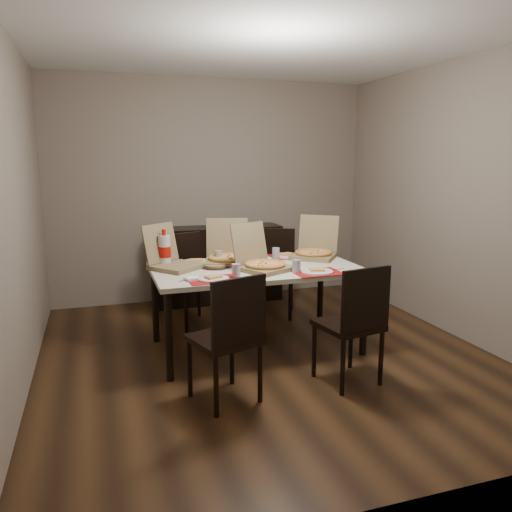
% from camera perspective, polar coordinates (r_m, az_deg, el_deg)
% --- Properties ---
extents(ground, '(3.80, 4.00, 0.02)m').
position_cam_1_polar(ground, '(4.45, 1.22, -11.38)').
color(ground, '#3D2513').
rests_on(ground, ground).
extents(room_walls, '(3.84, 4.02, 2.62)m').
position_cam_1_polar(room_walls, '(4.52, -0.52, 11.66)').
color(room_walls, gray).
rests_on(room_walls, ground).
extents(sideboard, '(1.50, 0.40, 0.90)m').
position_cam_1_polar(sideboard, '(5.95, -4.40, -0.94)').
color(sideboard, black).
rests_on(sideboard, ground).
extents(dining_table, '(1.80, 1.00, 0.75)m').
position_cam_1_polar(dining_table, '(4.40, 0.00, -2.13)').
color(dining_table, beige).
rests_on(dining_table, ground).
extents(chair_near_left, '(0.53, 0.53, 0.93)m').
position_cam_1_polar(chair_near_left, '(3.46, -3.02, -8.89)').
color(chair_near_left, black).
rests_on(chair_near_left, ground).
extents(chair_near_right, '(0.49, 0.49, 0.93)m').
position_cam_1_polar(chair_near_right, '(3.80, 11.20, -7.19)').
color(chair_near_right, black).
rests_on(chair_near_right, ground).
extents(chair_far_left, '(0.53, 0.53, 0.93)m').
position_cam_1_polar(chair_far_left, '(5.19, -7.72, -2.13)').
color(chair_far_left, black).
rests_on(chair_far_left, ground).
extents(chair_far_right, '(0.55, 0.55, 0.93)m').
position_cam_1_polar(chair_far_right, '(5.47, 2.17, -1.34)').
color(chair_far_right, black).
rests_on(chair_far_right, ground).
extents(setting_near_left, '(0.50, 0.30, 0.11)m').
position_cam_1_polar(setting_near_left, '(3.96, -4.49, -2.37)').
color(setting_near_left, '#AF0B10').
rests_on(setting_near_left, dining_table).
extents(setting_near_right, '(0.49, 0.30, 0.11)m').
position_cam_1_polar(setting_near_right, '(4.20, 6.39, -1.62)').
color(setting_near_right, '#AF0B10').
rests_on(setting_near_right, dining_table).
extents(setting_far_left, '(0.46, 0.30, 0.11)m').
position_cam_1_polar(setting_far_left, '(4.59, -6.40, -0.54)').
color(setting_far_left, '#AF0B10').
rests_on(setting_far_left, dining_table).
extents(setting_far_right, '(0.48, 0.30, 0.11)m').
position_cam_1_polar(setting_far_right, '(4.82, 3.25, 0.10)').
color(setting_far_right, '#AF0B10').
rests_on(setting_far_right, dining_table).
extents(napkin_loose, '(0.15, 0.15, 0.02)m').
position_cam_1_polar(napkin_loose, '(4.32, 0.66, -1.35)').
color(napkin_loose, white).
rests_on(napkin_loose, dining_table).
extents(pizza_box_center, '(0.54, 0.56, 0.39)m').
position_cam_1_polar(pizza_box_center, '(4.27, 0.73, -0.80)').
color(pizza_box_center, '#766444').
rests_on(pizza_box_center, dining_table).
extents(pizza_box_right, '(0.57, 0.58, 0.39)m').
position_cam_1_polar(pizza_box_right, '(4.83, 6.68, 0.53)').
color(pizza_box_right, '#766444').
rests_on(pizza_box_right, dining_table).
extents(pizza_box_left, '(0.55, 0.56, 0.38)m').
position_cam_1_polar(pizza_box_left, '(4.39, -9.44, -0.59)').
color(pizza_box_left, '#766444').
rests_on(pizza_box_left, dining_table).
extents(pizza_box_extra, '(0.48, 0.51, 0.39)m').
position_cam_1_polar(pizza_box_extra, '(4.57, -3.31, -0.04)').
color(pizza_box_extra, '#766444').
rests_on(pizza_box_extra, dining_table).
extents(faina_plate, '(0.25, 0.25, 0.03)m').
position_cam_1_polar(faina_plate, '(4.38, -4.68, -1.15)').
color(faina_plate, black).
rests_on(faina_plate, dining_table).
extents(dip_bowl, '(0.16, 0.16, 0.03)m').
position_cam_1_polar(dip_bowl, '(4.65, 0.97, -0.38)').
color(dip_bowl, white).
rests_on(dip_bowl, dining_table).
extents(soda_bottle, '(0.11, 0.11, 0.33)m').
position_cam_1_polar(soda_bottle, '(4.45, -10.42, 0.57)').
color(soda_bottle, silver).
rests_on(soda_bottle, dining_table).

